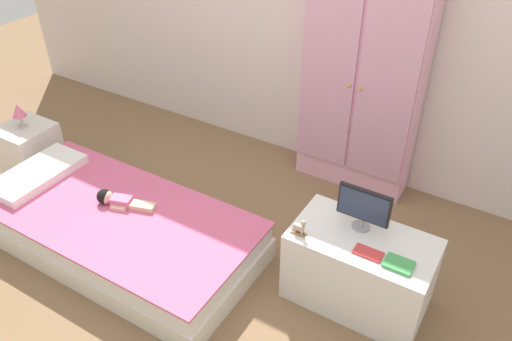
% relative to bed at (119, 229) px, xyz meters
% --- Properties ---
extents(ground_plane, '(10.00, 10.00, 0.02)m').
position_rel_bed_xyz_m(ground_plane, '(0.67, 0.05, -0.15)').
color(ground_plane, brown).
extents(bed, '(1.84, 0.88, 0.28)m').
position_rel_bed_xyz_m(bed, '(0.00, 0.00, 0.00)').
color(bed, silver).
rests_on(bed, ground_plane).
extents(pillow, '(0.32, 0.63, 0.06)m').
position_rel_bed_xyz_m(pillow, '(-0.72, -0.00, 0.17)').
color(pillow, white).
rests_on(pillow, bed).
extents(doll, '(0.39, 0.18, 0.10)m').
position_rel_bed_xyz_m(doll, '(-0.05, 0.06, 0.18)').
color(doll, '#D6668E').
rests_on(doll, bed).
extents(nightstand, '(0.37, 0.37, 0.39)m').
position_rel_bed_xyz_m(nightstand, '(-1.20, 0.29, 0.05)').
color(nightstand, silver).
rests_on(nightstand, ground_plane).
extents(table_lamp, '(0.10, 0.10, 0.19)m').
position_rel_bed_xyz_m(table_lamp, '(-1.20, 0.29, 0.38)').
color(table_lamp, '#B7B2AD').
rests_on(table_lamp, nightstand).
extents(wardrobe, '(0.82, 0.27, 1.70)m').
position_rel_bed_xyz_m(wardrobe, '(1.00, 1.46, 0.71)').
color(wardrobe, '#EFADCC').
rests_on(wardrobe, ground_plane).
extents(tv_stand, '(0.78, 0.44, 0.48)m').
position_rel_bed_xyz_m(tv_stand, '(1.49, 0.38, 0.10)').
color(tv_stand, silver).
rests_on(tv_stand, ground_plane).
extents(tv_monitor, '(0.29, 0.10, 0.26)m').
position_rel_bed_xyz_m(tv_monitor, '(1.44, 0.45, 0.48)').
color(tv_monitor, '#99999E').
rests_on(tv_monitor, tv_stand).
extents(rocking_horse_toy, '(0.08, 0.04, 0.10)m').
position_rel_bed_xyz_m(rocking_horse_toy, '(1.18, 0.23, 0.38)').
color(rocking_horse_toy, '#8E6642').
rests_on(rocking_horse_toy, tv_stand).
extents(book_red, '(0.15, 0.08, 0.01)m').
position_rel_bed_xyz_m(book_red, '(1.55, 0.28, 0.34)').
color(book_red, '#CC3838').
rests_on(book_red, tv_stand).
extents(book_green, '(0.15, 0.11, 0.02)m').
position_rel_bed_xyz_m(book_green, '(1.71, 0.28, 0.34)').
color(book_green, '#429E51').
rests_on(book_green, tv_stand).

